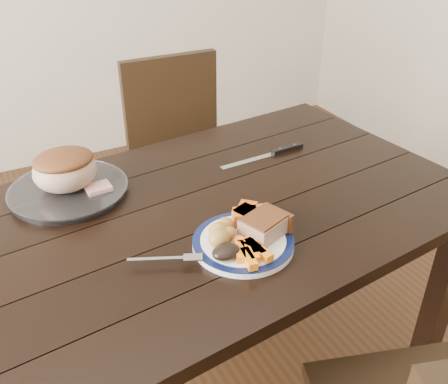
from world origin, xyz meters
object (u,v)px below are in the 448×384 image
dining_table (196,238)px  chair_far (183,155)px  carving_knife (278,152)px  dinner_plate (243,243)px  serving_platter (69,191)px  fork (171,259)px  roast_joint (65,171)px  pork_slice (264,226)px

dining_table → chair_far: size_ratio=1.81×
chair_far → carving_knife: 0.61m
dinner_plate → serving_platter: bearing=125.8°
fork → roast_joint: bearing=131.6°
chair_far → serving_platter: size_ratio=2.78×
carving_knife → dinner_plate: bearing=-134.9°
pork_slice → roast_joint: (-0.39, 0.46, 0.03)m
dining_table → dinner_plate: (0.04, -0.20, 0.10)m
carving_knife → dining_table: bearing=-156.7°
dining_table → dinner_plate: bearing=-78.5°
roast_joint → carving_knife: (0.69, -0.07, -0.07)m
dining_table → serving_platter: size_ratio=5.03×
serving_platter → carving_knife: size_ratio=1.04×
serving_platter → roast_joint: (0.00, 0.00, 0.07)m
dining_table → carving_knife: (0.40, 0.19, 0.10)m
dining_table → dinner_plate: dinner_plate is taller
chair_far → serving_platter: 0.78m
pork_slice → fork: pork_slice is taller
serving_platter → pork_slice: pork_slice is taller
chair_far → roast_joint: chair_far is taller
dinner_plate → fork: (-0.19, 0.01, 0.01)m
dining_table → dinner_plate: size_ratio=6.60×
serving_platter → fork: (0.14, -0.44, 0.01)m
pork_slice → roast_joint: size_ratio=0.59×
serving_platter → pork_slice: size_ratio=3.13×
roast_joint → dining_table: bearing=-41.8°
fork → roast_joint: (-0.14, 0.44, 0.06)m
dining_table → pork_slice: (0.10, -0.20, 0.14)m
dinner_plate → pork_slice: pork_slice is taller
pork_slice → serving_platter: bearing=129.9°
chair_far → roast_joint: 0.80m
roast_joint → carving_knife: bearing=-5.5°
chair_far → fork: size_ratio=5.49×
chair_far → pork_slice: bearing=80.2°
chair_far → serving_platter: chair_far is taller
fork → carving_knife: 0.66m
dining_table → chair_far: bearing=69.5°
dining_table → fork: (-0.15, -0.19, 0.11)m
chair_far → fork: chair_far is taller
roast_joint → chair_far: bearing=40.4°
dining_table → chair_far: (0.28, 0.74, -0.13)m
dinner_plate → chair_far: bearing=75.8°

